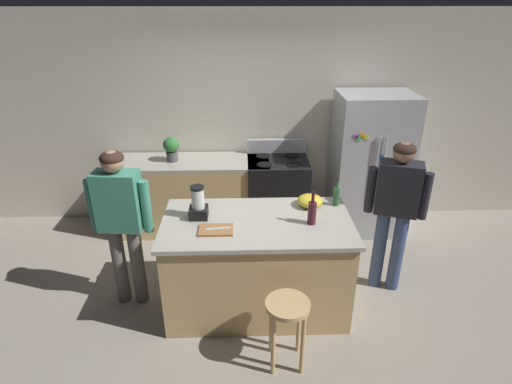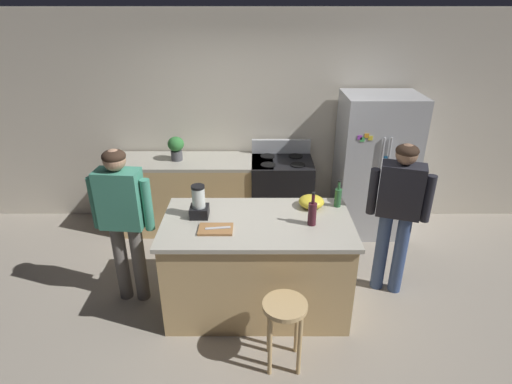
{
  "view_description": "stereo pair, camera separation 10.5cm",
  "coord_description": "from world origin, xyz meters",
  "px_view_note": "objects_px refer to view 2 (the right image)",
  "views": [
    {
      "loc": [
        -0.12,
        -3.25,
        2.8
      ],
      "look_at": [
        0.0,
        0.3,
        1.11
      ],
      "focal_mm": 28.79,
      "sensor_mm": 36.0,
      "label": 1
    },
    {
      "loc": [
        -0.01,
        -3.25,
        2.8
      ],
      "look_at": [
        0.0,
        0.3,
        1.11
      ],
      "focal_mm": 28.79,
      "sensor_mm": 36.0,
      "label": 2
    }
  ],
  "objects_px": {
    "mixing_bowl": "(310,202)",
    "chef_knife": "(217,228)",
    "kitchen_island": "(256,264)",
    "blender_appliance": "(198,204)",
    "person_by_sink_right": "(397,206)",
    "stove_range": "(280,194)",
    "potted_plant": "(175,147)",
    "cutting_board": "(214,229)",
    "bottle_wine": "(311,213)",
    "bar_stool": "(284,317)",
    "person_by_island_left": "(121,214)",
    "refrigerator": "(373,166)",
    "bottle_olive_oil": "(337,197)"
  },
  "relations": [
    {
      "from": "kitchen_island",
      "to": "blender_appliance",
      "type": "distance_m",
      "value": 0.81
    },
    {
      "from": "potted_plant",
      "to": "mixing_bowl",
      "type": "height_order",
      "value": "potted_plant"
    },
    {
      "from": "person_by_sink_right",
      "to": "mixing_bowl",
      "type": "relative_size",
      "value": 6.53
    },
    {
      "from": "stove_range",
      "to": "cutting_board",
      "type": "xyz_separation_m",
      "value": [
        -0.68,
        -1.69,
        0.48
      ]
    },
    {
      "from": "refrigerator",
      "to": "bar_stool",
      "type": "distance_m",
      "value": 2.59
    },
    {
      "from": "bottle_wine",
      "to": "mixing_bowl",
      "type": "distance_m",
      "value": 0.35
    },
    {
      "from": "bar_stool",
      "to": "mixing_bowl",
      "type": "distance_m",
      "value": 1.18
    },
    {
      "from": "kitchen_island",
      "to": "stove_range",
      "type": "xyz_separation_m",
      "value": [
        0.32,
        1.52,
        0.01
      ]
    },
    {
      "from": "blender_appliance",
      "to": "chef_knife",
      "type": "height_order",
      "value": "blender_appliance"
    },
    {
      "from": "kitchen_island",
      "to": "bar_stool",
      "type": "xyz_separation_m",
      "value": [
        0.22,
        -0.73,
        0.01
      ]
    },
    {
      "from": "stove_range",
      "to": "bottle_wine",
      "type": "distance_m",
      "value": 1.7
    },
    {
      "from": "person_by_sink_right",
      "to": "cutting_board",
      "type": "height_order",
      "value": "person_by_sink_right"
    },
    {
      "from": "refrigerator",
      "to": "person_by_island_left",
      "type": "xyz_separation_m",
      "value": [
        -2.72,
        -1.39,
        0.08
      ]
    },
    {
      "from": "mixing_bowl",
      "to": "bar_stool",
      "type": "bearing_deg",
      "value": -106.88
    },
    {
      "from": "potted_plant",
      "to": "chef_knife",
      "type": "distance_m",
      "value": 1.84
    },
    {
      "from": "person_by_sink_right",
      "to": "stove_range",
      "type": "bearing_deg",
      "value": 129.3
    },
    {
      "from": "kitchen_island",
      "to": "person_by_island_left",
      "type": "bearing_deg",
      "value": 174.92
    },
    {
      "from": "mixing_bowl",
      "to": "cutting_board",
      "type": "relative_size",
      "value": 0.82
    },
    {
      "from": "person_by_island_left",
      "to": "chef_knife",
      "type": "bearing_deg",
      "value": -16.73
    },
    {
      "from": "bottle_wine",
      "to": "chef_knife",
      "type": "bearing_deg",
      "value": -172.99
    },
    {
      "from": "person_by_island_left",
      "to": "potted_plant",
      "type": "distance_m",
      "value": 1.47
    },
    {
      "from": "person_by_sink_right",
      "to": "bottle_wine",
      "type": "relative_size",
      "value": 5.09
    },
    {
      "from": "person_by_sink_right",
      "to": "mixing_bowl",
      "type": "height_order",
      "value": "person_by_sink_right"
    },
    {
      "from": "chef_knife",
      "to": "kitchen_island",
      "type": "bearing_deg",
      "value": 18.08
    },
    {
      "from": "kitchen_island",
      "to": "mixing_bowl",
      "type": "relative_size",
      "value": 7.06
    },
    {
      "from": "blender_appliance",
      "to": "bottle_olive_oil",
      "type": "distance_m",
      "value": 1.33
    },
    {
      "from": "kitchen_island",
      "to": "potted_plant",
      "type": "distance_m",
      "value": 1.95
    },
    {
      "from": "stove_range",
      "to": "potted_plant",
      "type": "xyz_separation_m",
      "value": [
        -1.31,
        0.03,
        0.64
      ]
    },
    {
      "from": "potted_plant",
      "to": "blender_appliance",
      "type": "xyz_separation_m",
      "value": [
        0.46,
        -1.46,
        -0.04
      ]
    },
    {
      "from": "person_by_sink_right",
      "to": "chef_knife",
      "type": "relative_size",
      "value": 7.31
    },
    {
      "from": "mixing_bowl",
      "to": "stove_range",
      "type": "bearing_deg",
      "value": 99.55
    },
    {
      "from": "mixing_bowl",
      "to": "kitchen_island",
      "type": "bearing_deg",
      "value": -151.66
    },
    {
      "from": "person_by_island_left",
      "to": "chef_knife",
      "type": "height_order",
      "value": "person_by_island_left"
    },
    {
      "from": "mixing_bowl",
      "to": "chef_knife",
      "type": "height_order",
      "value": "mixing_bowl"
    },
    {
      "from": "kitchen_island",
      "to": "person_by_island_left",
      "type": "relative_size",
      "value": 1.08
    },
    {
      "from": "chef_knife",
      "to": "cutting_board",
      "type": "bearing_deg",
      "value": 172.78
    },
    {
      "from": "kitchen_island",
      "to": "person_by_sink_right",
      "type": "height_order",
      "value": "person_by_sink_right"
    },
    {
      "from": "refrigerator",
      "to": "mixing_bowl",
      "type": "height_order",
      "value": "refrigerator"
    },
    {
      "from": "bottle_olive_oil",
      "to": "person_by_sink_right",
      "type": "bearing_deg",
      "value": -4.53
    },
    {
      "from": "kitchen_island",
      "to": "mixing_bowl",
      "type": "bearing_deg",
      "value": 28.34
    },
    {
      "from": "blender_appliance",
      "to": "bottle_wine",
      "type": "bearing_deg",
      "value": -8.37
    },
    {
      "from": "person_by_sink_right",
      "to": "bar_stool",
      "type": "xyz_separation_m",
      "value": [
        -1.14,
        -0.98,
        -0.49
      ]
    },
    {
      "from": "potted_plant",
      "to": "kitchen_island",
      "type": "bearing_deg",
      "value": -57.22
    },
    {
      "from": "stove_range",
      "to": "bottle_olive_oil",
      "type": "relative_size",
      "value": 4.11
    },
    {
      "from": "refrigerator",
      "to": "bottle_olive_oil",
      "type": "bearing_deg",
      "value": -119.62
    },
    {
      "from": "potted_plant",
      "to": "cutting_board",
      "type": "distance_m",
      "value": 1.83
    },
    {
      "from": "person_by_island_left",
      "to": "cutting_board",
      "type": "height_order",
      "value": "person_by_island_left"
    },
    {
      "from": "bar_stool",
      "to": "bottle_wine",
      "type": "height_order",
      "value": "bottle_wine"
    },
    {
      "from": "refrigerator",
      "to": "stove_range",
      "type": "xyz_separation_m",
      "value": [
        -1.15,
        0.02,
        -0.4
      ]
    },
    {
      "from": "blender_appliance",
      "to": "refrigerator",
      "type": "bearing_deg",
      "value": 35.18
    }
  ]
}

